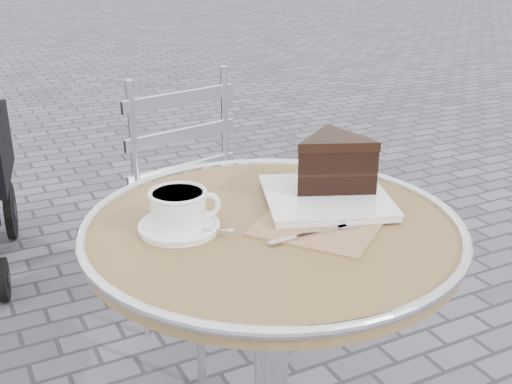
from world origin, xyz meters
name	(u,v)px	position (x,y,z in m)	size (l,w,h in m)	color
cafe_table	(272,300)	(0.00, 0.00, 0.57)	(0.72, 0.72, 0.74)	silver
cappuccino_set	(180,213)	(-0.16, 0.06, 0.76)	(0.15, 0.15, 0.07)	white
cake_plate_set	(332,171)	(0.17, 0.06, 0.79)	(0.38, 0.39, 0.13)	#A37459
bistro_chair	(196,182)	(0.14, 0.76, 0.53)	(0.45, 0.45, 0.85)	silver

